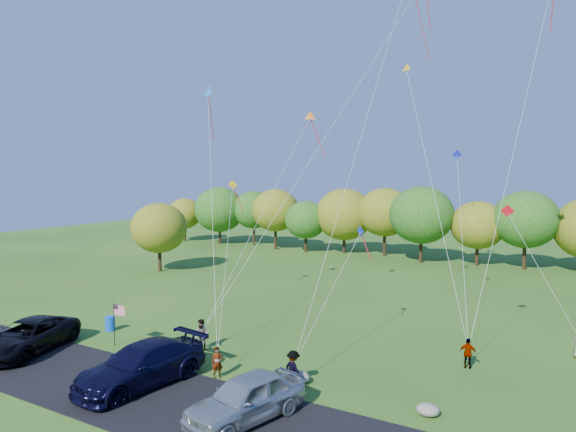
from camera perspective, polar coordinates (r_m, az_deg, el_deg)
name	(u,v)px	position (r m, az deg, el deg)	size (l,w,h in m)	color
ground	(229,373)	(26.72, -6.63, -16.92)	(140.00, 140.00, 0.00)	#2A5217
asphalt_lane	(172,403)	(23.88, -12.73, -19.65)	(44.00, 6.00, 0.06)	black
treeline	(454,222)	(57.46, 17.96, -0.65)	(76.13, 28.36, 8.47)	#372514
minivan_dark	(27,336)	(32.29, -27.00, -11.83)	(2.88, 6.24, 1.73)	black
minivan_navy	(141,365)	(25.65, -16.00, -15.62)	(2.64, 6.51, 1.89)	black
minivan_silver	(246,398)	(21.65, -4.70, -19.48)	(2.14, 5.32, 1.81)	#A8B0B3
flyer_a	(217,363)	(25.89, -7.86, -15.83)	(0.56, 0.37, 1.54)	#4C4C59
flyer_b	(202,335)	(29.74, -9.56, -12.90)	(0.85, 0.66, 1.74)	#4C4C59
flyer_c	(293,369)	(24.71, 0.59, -16.62)	(1.10, 0.63, 1.70)	#4C4C59
flyer_d	(468,353)	(28.35, 19.39, -14.21)	(0.91, 0.38, 1.55)	#4C4C59
park_bench	(49,327)	(34.98, -25.05, -11.10)	(1.87, 0.90, 1.07)	#13361D
trash_barrel	(110,324)	(34.71, -19.16, -11.23)	(0.61, 0.61, 0.91)	blue
flag_assembly	(117,315)	(31.15, -18.45, -10.36)	(0.92, 0.60, 2.49)	black
boulder_near	(298,377)	(25.33, 1.14, -17.44)	(1.15, 0.90, 0.57)	gray
boulder_far	(428,410)	(23.04, 15.27, -20.05)	(0.96, 0.80, 0.50)	slate
kites_aloft	(391,24)	(37.29, 11.33, 20.16)	(22.05, 12.28, 20.21)	#FF1C4D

